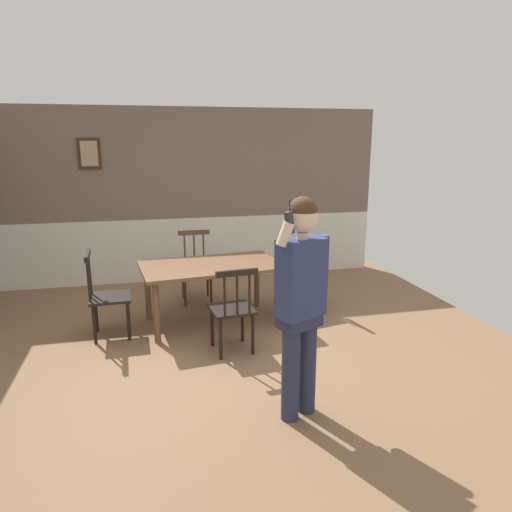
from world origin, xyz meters
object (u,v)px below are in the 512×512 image
Objects in this scene: chair_opposite_corner at (302,277)px; person_figure at (301,295)px; dining_table at (211,271)px; chair_at_table_head at (106,296)px; chair_near_window at (233,309)px; chair_by_doorway at (196,268)px.

person_figure is at bearing 148.42° from chair_opposite_corner.
dining_table is at bearing -103.80° from person_figure.
dining_table is 1.21m from chair_at_table_head.
dining_table is 2.17m from person_figure.
chair_opposite_corner is (1.19, 0.15, -0.19)m from dining_table.
dining_table is 1.21m from chair_opposite_corner.
chair_near_window reaches higher than dining_table.
chair_opposite_corner is (1.09, 0.99, -0.02)m from chair_near_window.
person_figure is at bearing 36.71° from chair_at_table_head.
chair_near_window is 1.47m from chair_at_table_head.
chair_at_table_head reaches higher than chair_near_window.
chair_near_window is 0.95× the size of chair_at_table_head.
chair_at_table_head is (-1.19, -0.14, -0.17)m from dining_table.
chair_by_doorway is 1.05× the size of chair_opposite_corner.
chair_at_table_head reaches higher than chair_opposite_corner.
chair_at_table_head reaches higher than dining_table.
chair_by_doorway reaches higher than chair_near_window.
chair_by_doorway is at bearing -105.06° from person_figure.
chair_at_table_head is (-1.09, -0.99, 0.02)m from chair_by_doorway.
chair_at_table_head is at bearing -75.62° from person_figure.
person_figure is (0.31, -1.26, 0.55)m from chair_near_window.
person_figure is at bearing 99.63° from chair_by_doorway.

